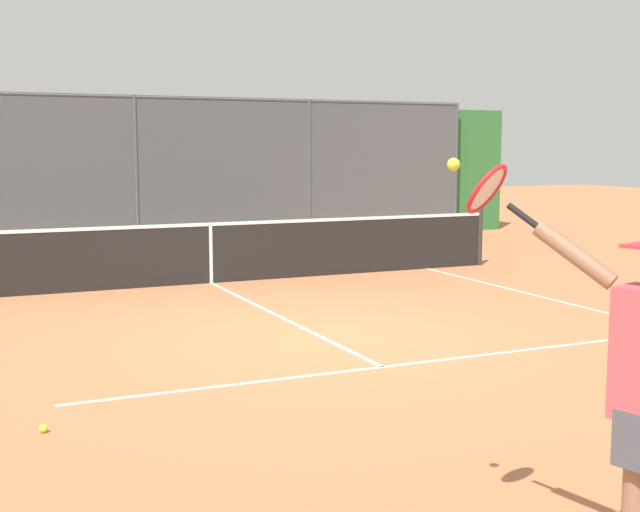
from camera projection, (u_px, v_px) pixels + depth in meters
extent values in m
plane|color=#B76B42|center=(325.00, 339.00, 9.59)|extent=(60.00, 60.00, 0.00)
cube|color=white|center=(382.00, 367.00, 8.37)|extent=(6.19, 0.05, 0.01)
cube|color=white|center=(277.00, 315.00, 10.95)|extent=(0.05, 5.71, 0.01)
cylinder|color=#474C51|center=(456.00, 168.00, 21.37)|extent=(0.07, 0.07, 3.23)
cylinder|color=#474C51|center=(309.00, 170.00, 19.75)|extent=(0.07, 0.07, 3.23)
cylinder|color=#474C51|center=(136.00, 172.00, 18.12)|extent=(0.07, 0.07, 3.23)
cylinder|color=#474C51|center=(134.00, 97.00, 17.92)|extent=(16.02, 0.05, 0.05)
cube|color=#474C51|center=(136.00, 172.00, 18.12)|extent=(16.02, 0.02, 3.23)
cube|color=#2D6B33|center=(130.00, 175.00, 18.72)|extent=(19.02, 0.90, 3.07)
cube|color=silver|center=(140.00, 245.00, 18.15)|extent=(17.02, 0.18, 0.15)
cylinder|color=#2D2D2D|center=(480.00, 236.00, 15.53)|extent=(0.09, 0.09, 1.07)
cube|color=black|center=(211.00, 255.00, 13.47)|extent=(10.09, 0.02, 0.91)
cube|color=white|center=(210.00, 224.00, 13.41)|extent=(10.09, 0.04, 0.05)
cube|color=white|center=(211.00, 255.00, 13.47)|extent=(0.05, 0.04, 0.91)
cylinder|color=#8C664C|center=(636.00, 507.00, 3.91)|extent=(0.13, 0.13, 0.83)
cylinder|color=#8C664C|center=(575.00, 254.00, 3.98)|extent=(0.29, 0.38, 0.31)
cylinder|color=black|center=(523.00, 216.00, 4.10)|extent=(0.12, 0.16, 0.13)
torus|color=red|center=(487.00, 189.00, 4.18)|extent=(0.35, 0.31, 0.26)
cylinder|color=silver|center=(487.00, 189.00, 4.18)|extent=(0.28, 0.25, 0.21)
sphere|color=#C1D138|center=(454.00, 164.00, 4.26)|extent=(0.07, 0.07, 0.07)
sphere|color=#C1D138|center=(43.00, 429.00, 6.44)|extent=(0.07, 0.07, 0.07)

